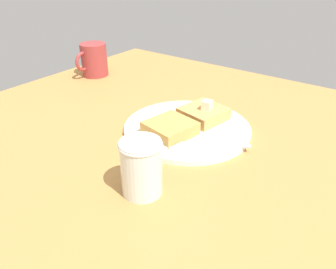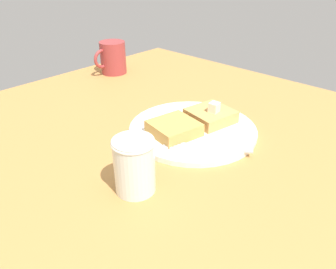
{
  "view_description": "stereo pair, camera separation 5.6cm",
  "coord_description": "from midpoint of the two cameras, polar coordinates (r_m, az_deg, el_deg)",
  "views": [
    {
      "loc": [
        44.96,
        35.89,
        34.18
      ],
      "look_at": [
        5.45,
        6.87,
        6.49
      ],
      "focal_mm": 35.0,
      "sensor_mm": 36.0,
      "label": 1
    },
    {
      "loc": [
        41.38,
        40.22,
        34.18
      ],
      "look_at": [
        5.45,
        6.87,
        6.49
      ],
      "focal_mm": 35.0,
      "sensor_mm": 36.0,
      "label": 2
    }
  ],
  "objects": [
    {
      "name": "toast_slice_left",
      "position": [
        0.69,
        9.75,
        3.21
      ],
      "size": [
        9.82,
        9.63,
        2.45
      ],
      "primitive_type": "cube",
      "rotation": [
        0.0,
        0.0,
        -0.2
      ],
      "color": "tan",
      "rests_on": "plate"
    },
    {
      "name": "butter_pat_primary",
      "position": [
        0.67,
        10.44,
        4.62
      ],
      "size": [
        2.2,
        2.03,
        2.01
      ],
      "primitive_type": "cube",
      "rotation": [
        0.0,
        0.0,
        0.11
      ],
      "color": "#F5EACB",
      "rests_on": "toast_slice_left"
    },
    {
      "name": "plate",
      "position": [
        0.66,
        6.72,
        0.86
      ],
      "size": [
        25.63,
        25.63,
        1.06
      ],
      "color": "white",
      "rests_on": "table_surface"
    },
    {
      "name": "fork",
      "position": [
        0.59,
        8.58,
        -2.35
      ],
      "size": [
        10.42,
        13.89,
        0.36
      ],
      "color": "silver",
      "rests_on": "plate"
    },
    {
      "name": "toast_slice_middle",
      "position": [
        0.63,
        3.6,
        1.02
      ],
      "size": [
        9.82,
        9.63,
        2.45
      ],
      "primitive_type": "cube",
      "rotation": [
        0.0,
        0.0,
        -0.2
      ],
      "color": "tan",
      "rests_on": "plate"
    },
    {
      "name": "table_surface",
      "position": [
        0.66,
        1.28,
        -0.52
      ],
      "size": [
        93.37,
        93.37,
        1.99
      ],
      "primitive_type": "cube",
      "color": "#B57F42",
      "rests_on": "ground"
    },
    {
      "name": "coffee_mug",
      "position": [
        1.0,
        -8.01,
        13.1
      ],
      "size": [
        10.44,
        7.45,
        9.22
      ],
      "color": "#9B3637",
      "rests_on": "table_surface"
    },
    {
      "name": "syrup_jar",
      "position": [
        0.49,
        -2.56,
        -5.82
      ],
      "size": [
        6.42,
        6.42,
        8.73
      ],
      "color": "#441F06",
      "rests_on": "table_surface"
    }
  ]
}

